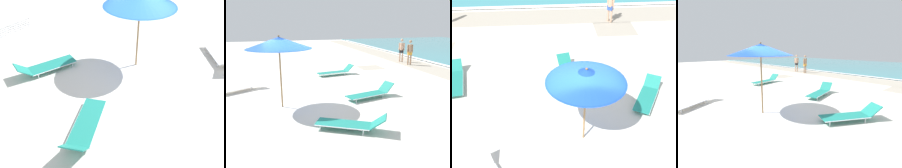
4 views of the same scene
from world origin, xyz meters
The scene contains 8 objects.
ground_plane centered at (0.00, 0.01, -0.08)m, with size 60.00×60.00×0.16m.
beach_umbrella centered at (0.05, -0.67, 2.37)m, with size 2.35×2.35×2.65m.
sun_lounger_under_umbrella centered at (-4.69, 2.74, 0.21)m, with size 0.99×2.24×0.56m.
sun_lounger_beside_umbrella centered at (-2.62, -2.36, 0.21)m, with size 1.56×2.09×0.54m.
sun_lounger_near_water_left centered at (2.68, 1.12, 0.21)m, with size 1.54×2.10×0.52m.
sun_lounger_near_water_right centered at (-0.03, 2.92, 0.21)m, with size 1.12×2.21×0.57m.
beachgoer_shoreline_child centered at (-7.81, 8.83, 1.00)m, with size 0.33×0.36×1.76m.
beachgoer_strolling_adult centered at (-6.50, 8.74, 1.00)m, with size 0.27×0.45×1.76m.
Camera 4 is at (5.42, -4.15, 2.42)m, focal length 28.00 mm.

